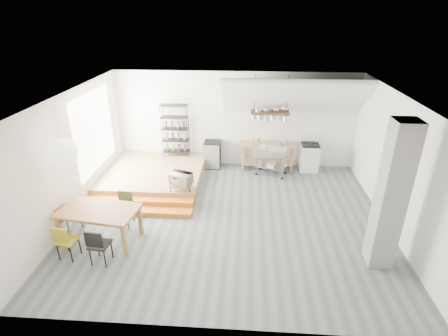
# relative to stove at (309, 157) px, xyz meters

# --- Properties ---
(floor) EXTENTS (8.00, 8.00, 0.00)m
(floor) POSITION_rel_stove_xyz_m (-2.50, -3.16, -0.48)
(floor) COLOR #4D5759
(floor) RESTS_ON ground
(wall_back) EXTENTS (8.00, 0.04, 3.20)m
(wall_back) POSITION_rel_stove_xyz_m (-2.50, 0.34, 1.12)
(wall_back) COLOR silver
(wall_back) RESTS_ON ground
(wall_left) EXTENTS (0.04, 7.00, 3.20)m
(wall_left) POSITION_rel_stove_xyz_m (-6.50, -3.16, 1.12)
(wall_left) COLOR silver
(wall_left) RESTS_ON ground
(wall_right) EXTENTS (0.04, 7.00, 3.20)m
(wall_right) POSITION_rel_stove_xyz_m (1.50, -3.16, 1.12)
(wall_right) COLOR silver
(wall_right) RESTS_ON ground
(ceiling) EXTENTS (8.00, 7.00, 0.02)m
(ceiling) POSITION_rel_stove_xyz_m (-2.50, -3.16, 2.72)
(ceiling) COLOR white
(ceiling) RESTS_ON wall_back
(slope_ceiling) EXTENTS (4.40, 1.44, 1.32)m
(slope_ceiling) POSITION_rel_stove_xyz_m (-0.70, -0.26, 2.07)
(slope_ceiling) COLOR white
(slope_ceiling) RESTS_ON wall_back
(window_pane) EXTENTS (0.02, 2.50, 2.20)m
(window_pane) POSITION_rel_stove_xyz_m (-6.48, -1.66, 1.32)
(window_pane) COLOR white
(window_pane) RESTS_ON wall_left
(platform) EXTENTS (3.00, 3.00, 0.40)m
(platform) POSITION_rel_stove_xyz_m (-5.00, -1.16, -0.28)
(platform) COLOR #95744A
(platform) RESTS_ON ground
(step_lower) EXTENTS (3.00, 0.35, 0.13)m
(step_lower) POSITION_rel_stove_xyz_m (-5.00, -3.11, -0.41)
(step_lower) COLOR #CB6517
(step_lower) RESTS_ON ground
(step_upper) EXTENTS (3.00, 0.35, 0.27)m
(step_upper) POSITION_rel_stove_xyz_m (-5.00, -2.76, -0.35)
(step_upper) COLOR #CB6517
(step_upper) RESTS_ON ground
(concrete_column) EXTENTS (0.50, 0.50, 3.20)m
(concrete_column) POSITION_rel_stove_xyz_m (0.80, -4.66, 1.12)
(concrete_column) COLOR gray
(concrete_column) RESTS_ON ground
(kitchen_counter) EXTENTS (1.80, 0.60, 0.91)m
(kitchen_counter) POSITION_rel_stove_xyz_m (-1.40, -0.01, 0.15)
(kitchen_counter) COLOR #95744A
(kitchen_counter) RESTS_ON ground
(stove) EXTENTS (0.60, 0.60, 1.18)m
(stove) POSITION_rel_stove_xyz_m (0.00, 0.00, 0.00)
(stove) COLOR white
(stove) RESTS_ON ground
(pot_rack) EXTENTS (1.20, 0.50, 1.43)m
(pot_rack) POSITION_rel_stove_xyz_m (-1.37, -0.23, 1.50)
(pot_rack) COLOR #3C2418
(pot_rack) RESTS_ON ceiling
(wire_shelving) EXTENTS (0.88, 0.38, 1.80)m
(wire_shelving) POSITION_rel_stove_xyz_m (-4.50, 0.04, 0.85)
(wire_shelving) COLOR black
(wire_shelving) RESTS_ON platform
(microwave_shelf) EXTENTS (0.60, 0.40, 0.16)m
(microwave_shelf) POSITION_rel_stove_xyz_m (-3.90, -2.41, 0.07)
(microwave_shelf) COLOR #95744A
(microwave_shelf) RESTS_ON platform
(paper_lantern) EXTENTS (0.60, 0.60, 0.60)m
(paper_lantern) POSITION_rel_stove_xyz_m (-6.04, -4.24, 1.72)
(paper_lantern) COLOR white
(paper_lantern) RESTS_ON ceiling
(dining_table) EXTENTS (1.88, 1.23, 0.84)m
(dining_table) POSITION_rel_stove_xyz_m (-5.45, -4.32, 0.27)
(dining_table) COLOR brown
(dining_table) RESTS_ON ground
(chair_mustard) EXTENTS (0.45, 0.45, 0.86)m
(chair_mustard) POSITION_rel_stove_xyz_m (-5.94, -5.05, 0.04)
(chair_mustard) COLOR #A8931C
(chair_mustard) RESTS_ON ground
(chair_black) EXTENTS (0.44, 0.44, 0.89)m
(chair_black) POSITION_rel_stove_xyz_m (-5.17, -5.16, 0.05)
(chair_black) COLOR black
(chair_black) RESTS_ON ground
(chair_olive) EXTENTS (0.44, 0.44, 0.87)m
(chair_olive) POSITION_rel_stove_xyz_m (-5.12, -3.57, 0.04)
(chair_olive) COLOR #55602D
(chair_olive) RESTS_ON ground
(chair_red) EXTENTS (0.43, 0.43, 0.80)m
(chair_red) POSITION_rel_stove_xyz_m (-6.53, -4.18, -0.01)
(chair_red) COLOR #B33B19
(chair_red) RESTS_ON ground
(rolling_cart) EXTENTS (1.05, 0.79, 0.93)m
(rolling_cart) POSITION_rel_stove_xyz_m (-1.28, -0.46, 0.12)
(rolling_cart) COLOR silver
(rolling_cart) RESTS_ON ground
(mini_fridge) EXTENTS (0.54, 0.54, 0.92)m
(mini_fridge) POSITION_rel_stove_xyz_m (-3.26, 0.04, -0.02)
(mini_fridge) COLOR black
(mini_fridge) RESTS_ON ground
(microwave) EXTENTS (0.70, 0.59, 0.33)m
(microwave) POSITION_rel_stove_xyz_m (-3.90, -2.41, 0.25)
(microwave) COLOR beige
(microwave) RESTS_ON microwave_shelf
(bowl) EXTENTS (0.27, 0.27, 0.05)m
(bowl) POSITION_rel_stove_xyz_m (-0.97, -0.06, 0.45)
(bowl) COLOR silver
(bowl) RESTS_ON kitchen_counter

